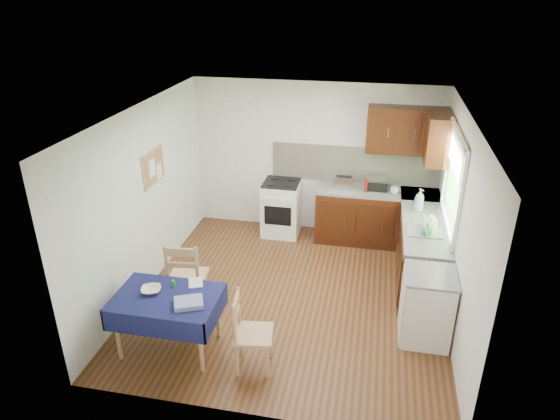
% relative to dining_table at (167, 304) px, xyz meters
% --- Properties ---
extents(floor, '(4.20, 4.20, 0.00)m').
position_rel_dining_table_xyz_m(floor, '(1.19, 1.31, -0.60)').
color(floor, '#442C12').
rests_on(floor, ground).
extents(ceiling, '(4.00, 4.20, 0.02)m').
position_rel_dining_table_xyz_m(ceiling, '(1.19, 1.31, 1.90)').
color(ceiling, silver).
rests_on(ceiling, wall_back).
extents(wall_back, '(4.00, 0.02, 2.50)m').
position_rel_dining_table_xyz_m(wall_back, '(1.19, 3.41, 0.65)').
color(wall_back, silver).
rests_on(wall_back, ground).
extents(wall_front, '(4.00, 0.02, 2.50)m').
position_rel_dining_table_xyz_m(wall_front, '(1.19, -0.79, 0.65)').
color(wall_front, silver).
rests_on(wall_front, ground).
extents(wall_left, '(0.02, 4.20, 2.50)m').
position_rel_dining_table_xyz_m(wall_left, '(-0.81, 1.31, 0.65)').
color(wall_left, silver).
rests_on(wall_left, ground).
extents(wall_right, '(0.02, 4.20, 2.50)m').
position_rel_dining_table_xyz_m(wall_right, '(3.19, 1.31, 0.65)').
color(wall_right, silver).
rests_on(wall_right, ground).
extents(base_cabinets, '(1.90, 2.30, 0.86)m').
position_rel_dining_table_xyz_m(base_cabinets, '(2.55, 2.57, -0.17)').
color(base_cabinets, '#321108').
rests_on(base_cabinets, ground).
extents(worktop_back, '(1.90, 0.60, 0.04)m').
position_rel_dining_table_xyz_m(worktop_back, '(2.24, 3.11, 0.28)').
color(worktop_back, slate).
rests_on(worktop_back, base_cabinets).
extents(worktop_right, '(0.60, 1.70, 0.04)m').
position_rel_dining_table_xyz_m(worktop_right, '(2.89, 1.96, 0.28)').
color(worktop_right, slate).
rests_on(worktop_right, base_cabinets).
extents(worktop_corner, '(0.60, 0.60, 0.04)m').
position_rel_dining_table_xyz_m(worktop_corner, '(2.89, 3.11, 0.28)').
color(worktop_corner, slate).
rests_on(worktop_corner, base_cabinets).
extents(splashback, '(2.70, 0.02, 0.60)m').
position_rel_dining_table_xyz_m(splashback, '(1.84, 3.40, 0.60)').
color(splashback, beige).
rests_on(splashback, wall_back).
extents(upper_cabinets, '(1.20, 0.85, 0.70)m').
position_rel_dining_table_xyz_m(upper_cabinets, '(2.71, 3.11, 1.25)').
color(upper_cabinets, '#321108').
rests_on(upper_cabinets, wall_back).
extents(stove, '(0.60, 0.61, 0.92)m').
position_rel_dining_table_xyz_m(stove, '(0.69, 3.11, -0.14)').
color(stove, white).
rests_on(stove, ground).
extents(window, '(0.04, 1.48, 1.26)m').
position_rel_dining_table_xyz_m(window, '(3.16, 2.01, 1.05)').
color(window, '#284E20').
rests_on(window, wall_right).
extents(fridge, '(0.58, 0.60, 0.89)m').
position_rel_dining_table_xyz_m(fridge, '(2.89, 0.76, -0.16)').
color(fridge, white).
rests_on(fridge, ground).
extents(corkboard, '(0.04, 0.62, 0.47)m').
position_rel_dining_table_xyz_m(corkboard, '(-0.78, 1.61, 1.00)').
color(corkboard, '#A47452').
rests_on(corkboard, wall_left).
extents(dining_table, '(1.17, 0.79, 0.71)m').
position_rel_dining_table_xyz_m(dining_table, '(0.00, 0.00, 0.00)').
color(dining_table, '#110F3F').
rests_on(dining_table, ground).
extents(chair_far, '(0.51, 0.51, 1.04)m').
position_rel_dining_table_xyz_m(chair_far, '(-0.04, 0.69, -0.05)').
color(chair_far, '#A47452').
rests_on(chair_far, ground).
extents(chair_near, '(0.46, 0.46, 0.92)m').
position_rel_dining_table_xyz_m(chair_near, '(0.98, -0.13, -0.12)').
color(chair_near, '#A47452').
rests_on(chair_near, ground).
extents(toaster, '(0.28, 0.17, 0.22)m').
position_rel_dining_table_xyz_m(toaster, '(1.69, 3.09, 0.40)').
color(toaster, '#B5B6BA').
rests_on(toaster, worktop_back).
extents(sandwich_press, '(0.32, 0.27, 0.18)m').
position_rel_dining_table_xyz_m(sandwich_press, '(2.22, 3.17, 0.39)').
color(sandwich_press, black).
rests_on(sandwich_press, worktop_back).
extents(sauce_bottle, '(0.05, 0.05, 0.21)m').
position_rel_dining_table_xyz_m(sauce_bottle, '(2.05, 3.00, 0.40)').
color(sauce_bottle, '#AC180D').
rests_on(sauce_bottle, worktop_back).
extents(yellow_packet, '(0.12, 0.09, 0.14)m').
position_rel_dining_table_xyz_m(yellow_packet, '(2.20, 3.17, 0.37)').
color(yellow_packet, gold).
rests_on(yellow_packet, worktop_back).
extents(dish_rack, '(0.45, 0.34, 0.21)m').
position_rel_dining_table_xyz_m(dish_rack, '(2.87, 1.77, 0.32)').
color(dish_rack, '#98989D').
rests_on(dish_rack, worktop_right).
extents(kettle, '(0.16, 0.16, 0.28)m').
position_rel_dining_table_xyz_m(kettle, '(2.92, 1.75, 0.42)').
color(kettle, white).
rests_on(kettle, worktop_right).
extents(cup, '(0.18, 0.18, 0.11)m').
position_rel_dining_table_xyz_m(cup, '(2.49, 3.02, 0.35)').
color(cup, silver).
rests_on(cup, worktop_back).
extents(soap_bottle_a, '(0.18, 0.18, 0.33)m').
position_rel_dining_table_xyz_m(soap_bottle_a, '(2.82, 2.46, 0.46)').
color(soap_bottle_a, white).
rests_on(soap_bottle_a, worktop_right).
extents(soap_bottle_b, '(0.11, 0.11, 0.18)m').
position_rel_dining_table_xyz_m(soap_bottle_b, '(2.82, 2.65, 0.39)').
color(soap_bottle_b, blue).
rests_on(soap_bottle_b, worktop_right).
extents(soap_bottle_c, '(0.19, 0.19, 0.17)m').
position_rel_dining_table_xyz_m(soap_bottle_c, '(2.88, 1.68, 0.38)').
color(soap_bottle_c, '#258B3A').
rests_on(soap_bottle_c, worktop_right).
extents(plate_bowl, '(0.28, 0.28, 0.05)m').
position_rel_dining_table_xyz_m(plate_bowl, '(-0.20, 0.05, 0.13)').
color(plate_bowl, '#F5EBC8').
rests_on(plate_bowl, dining_table).
extents(book, '(0.23, 0.26, 0.02)m').
position_rel_dining_table_xyz_m(book, '(0.16, 0.28, 0.11)').
color(book, white).
rests_on(book, dining_table).
extents(spice_jar, '(0.04, 0.04, 0.08)m').
position_rel_dining_table_xyz_m(spice_jar, '(0.01, 0.20, 0.15)').
color(spice_jar, '#248529').
rests_on(spice_jar, dining_table).
extents(tea_towel, '(0.38, 0.34, 0.05)m').
position_rel_dining_table_xyz_m(tea_towel, '(0.31, -0.10, 0.13)').
color(tea_towel, navy).
rests_on(tea_towel, dining_table).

